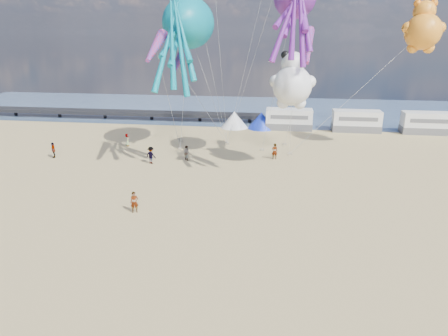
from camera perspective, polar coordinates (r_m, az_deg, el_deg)
ground at (r=22.85m, az=-5.19°, el=-17.31°), size 120.00×120.00×0.00m
water at (r=74.29m, az=4.33°, el=8.33°), size 120.00×120.00×0.00m
pier at (r=71.02m, az=-19.66°, el=7.62°), size 60.00×3.00×0.50m
motorhome_0 at (r=59.17m, az=9.25°, el=6.91°), size 6.60×2.50×3.00m
motorhome_1 at (r=60.17m, az=18.38°, el=6.39°), size 6.60×2.50×3.00m
motorhome_2 at (r=62.61m, az=26.99°, el=5.75°), size 6.60×2.50×3.00m
tent_white at (r=59.56m, az=1.47°, el=6.93°), size 4.00×4.00×2.40m
tent_blue at (r=59.26m, az=5.35°, el=6.79°), size 4.00×4.00×2.40m
standing_person at (r=32.08m, az=-12.69°, el=-4.78°), size 0.73×0.61×1.72m
beachgoer_0 at (r=51.27m, az=-13.67°, el=3.95°), size 0.37×0.57×1.55m
beachgoer_1 at (r=44.34m, az=-5.36°, el=2.17°), size 0.95×0.91×1.64m
beachgoer_2 at (r=43.62m, az=-10.39°, el=1.82°), size 1.09×0.97×1.87m
beachgoer_3 at (r=48.93m, az=-23.19°, el=2.38°), size 1.10×1.31×1.77m
beachgoer_5 at (r=44.76m, az=7.23°, el=2.38°), size 1.77×0.97×1.82m
sandbag_a at (r=48.72m, az=-6.26°, el=2.80°), size 0.50×0.35×0.22m
sandbag_b at (r=48.07m, az=5.46°, el=2.61°), size 0.50×0.35×0.22m
sandbag_c at (r=46.81m, az=9.36°, el=1.99°), size 0.50×0.35×0.22m
sandbag_d at (r=50.81m, az=8.64°, el=3.37°), size 0.50×0.35×0.22m
sandbag_e at (r=50.63m, az=0.46°, el=3.53°), size 0.50×0.35×0.22m
kite_octopus_teal at (r=45.61m, az=-5.09°, el=19.94°), size 6.80×11.27×12.02m
kite_panda at (r=39.80m, az=9.72°, el=11.50°), size 5.15×4.92×6.48m
kite_teddy_orange at (r=49.25m, az=26.55°, el=17.02°), size 5.18×4.96×6.42m
windsock_left at (r=39.10m, az=-9.75°, el=16.71°), size 1.36×6.27×6.23m
windsock_mid at (r=40.51m, az=11.97°, el=16.70°), size 1.44×6.65×6.59m
windsock_right at (r=46.30m, az=-6.83°, el=14.33°), size 1.12×4.36×4.32m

